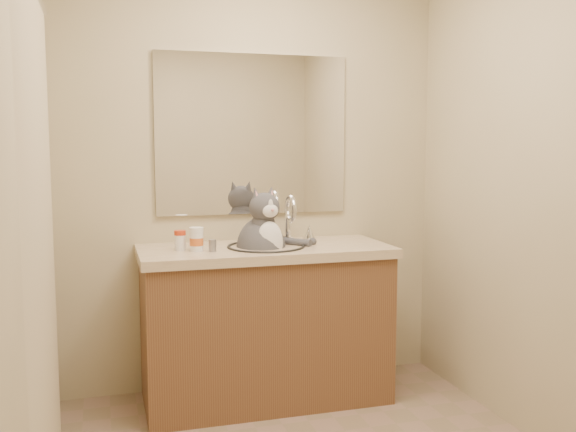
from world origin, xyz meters
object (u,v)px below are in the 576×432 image
object	(u,v)px
cat	(262,244)
pill_bottle_redcap	(180,240)
pill_bottle_orange	(196,240)
grey_canister	(212,246)

from	to	relation	value
cat	pill_bottle_redcap	size ratio (longest dim) A/B	5.10
pill_bottle_orange	grey_canister	xyz separation A→B (m)	(0.08, -0.04, -0.03)
cat	pill_bottle_orange	distance (m)	0.37
pill_bottle_redcap	cat	bearing A→B (deg)	0.14
cat	grey_canister	size ratio (longest dim) A/B	8.57
pill_bottle_redcap	grey_canister	xyz separation A→B (m)	(0.15, -0.08, -0.02)
cat	grey_canister	world-z (taller)	cat
cat	pill_bottle_redcap	distance (m)	0.44
pill_bottle_orange	grey_canister	size ratio (longest dim) A/B	1.99
pill_bottle_redcap	grey_canister	world-z (taller)	pill_bottle_redcap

